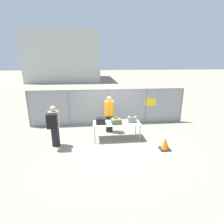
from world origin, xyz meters
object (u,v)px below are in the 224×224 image
at_px(traveler_hooded, 54,125).
at_px(security_worker_near, 109,114).
at_px(suitcase_black, 101,121).
at_px(traffic_cone, 165,144).
at_px(utility_trailer, 120,105).
at_px(suitcase_olive, 116,121).
at_px(inspection_table, 117,124).
at_px(suitcase_grey, 132,119).

xyz_separation_m(traveler_hooded, security_worker_near, (2.28, 1.30, -0.01)).
distance_m(suitcase_black, traffic_cone, 2.75).
height_order(security_worker_near, utility_trailer, security_worker_near).
bearing_deg(traveler_hooded, traffic_cone, -15.31).
height_order(suitcase_olive, utility_trailer, suitcase_olive).
height_order(inspection_table, suitcase_grey, suitcase_grey).
xyz_separation_m(suitcase_black, security_worker_near, (0.44, 0.90, 0.04)).
relative_size(security_worker_near, utility_trailer, 0.41).
relative_size(traveler_hooded, utility_trailer, 0.39).
distance_m(inspection_table, security_worker_near, 0.89).
relative_size(suitcase_black, traveler_hooded, 0.25).
relative_size(suitcase_grey, utility_trailer, 0.09).
relative_size(suitcase_black, traffic_cone, 0.82).
relative_size(suitcase_olive, traffic_cone, 0.88).
xyz_separation_m(suitcase_olive, utility_trailer, (0.90, 4.65, -0.46)).
relative_size(suitcase_olive, utility_trailer, 0.10).
bearing_deg(utility_trailer, traffic_cone, -81.36).
xyz_separation_m(suitcase_grey, utility_trailer, (0.19, 4.54, -0.48)).
distance_m(suitcase_black, traveler_hooded, 1.88).
bearing_deg(suitcase_grey, utility_trailer, 87.55).
bearing_deg(suitcase_olive, traffic_cone, -31.31).
distance_m(traveler_hooded, security_worker_near, 2.63).
relative_size(suitcase_grey, traveler_hooded, 0.22).
distance_m(suitcase_grey, traveler_hooded, 3.24).
distance_m(inspection_table, traveler_hooded, 2.58).
distance_m(inspection_table, utility_trailer, 4.62).
bearing_deg(traffic_cone, utility_trailer, 98.64).
bearing_deg(suitcase_grey, security_worker_near, 137.56).
bearing_deg(security_worker_near, utility_trailer, -91.20).
bearing_deg(traveler_hooded, suitcase_olive, 2.32).
xyz_separation_m(suitcase_grey, security_worker_near, (-0.92, 0.84, 0.04)).
bearing_deg(suitcase_grey, inspection_table, 178.84).
relative_size(suitcase_grey, security_worker_near, 0.21).
bearing_deg(suitcase_olive, security_worker_near, 102.62).
height_order(suitcase_black, traveler_hooded, traveler_hooded).
xyz_separation_m(suitcase_grey, traveler_hooded, (-3.20, -0.46, 0.05)).
bearing_deg(utility_trailer, traveler_hooded, -124.22).
height_order(suitcase_grey, security_worker_near, security_worker_near).
relative_size(suitcase_black, suitcase_grey, 1.10).
height_order(traveler_hooded, traffic_cone, traveler_hooded).
relative_size(inspection_table, traffic_cone, 4.06).
bearing_deg(suitcase_black, suitcase_grey, 2.55).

